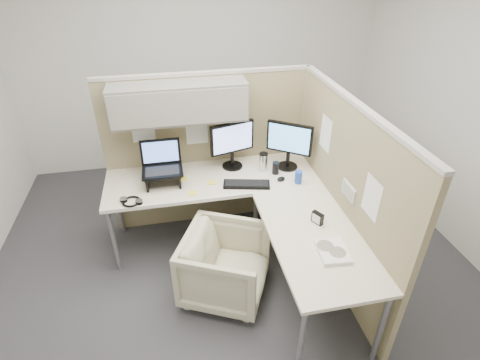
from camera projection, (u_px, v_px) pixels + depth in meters
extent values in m
plane|color=#2F2E33|center=(235.00, 272.00, 3.50)|extent=(4.50, 4.50, 0.00)
cube|color=#948761|center=(208.00, 153.00, 3.80)|extent=(2.00, 0.05, 1.60)
cube|color=#A8A399|center=(204.00, 73.00, 3.37)|extent=(2.00, 0.06, 0.03)
cube|color=slate|center=(179.00, 101.00, 3.30)|extent=(1.20, 0.34, 0.34)
cube|color=gray|center=(180.00, 109.00, 3.16)|extent=(1.18, 0.01, 0.30)
plane|color=white|center=(143.00, 127.00, 3.49)|extent=(0.26, 0.00, 0.26)
plane|color=white|center=(197.00, 130.00, 3.61)|extent=(0.26, 0.00, 0.26)
cube|color=#948761|center=(341.00, 197.00, 3.14)|extent=(0.05, 2.00, 1.60)
cube|color=#A8A399|center=(358.00, 104.00, 2.71)|extent=(0.06, 2.00, 0.03)
cube|color=#A8A399|center=(301.00, 144.00, 3.97)|extent=(0.06, 0.06, 1.60)
cube|color=silver|center=(349.00, 191.00, 2.93)|extent=(0.02, 0.20, 0.12)
cube|color=gray|center=(348.00, 191.00, 2.92)|extent=(0.00, 0.16, 0.09)
plane|color=white|center=(326.00, 134.00, 3.26)|extent=(0.00, 0.26, 0.26)
plane|color=white|center=(372.00, 198.00, 2.60)|extent=(0.00, 0.26, 0.26)
cube|color=beige|center=(213.00, 178.00, 3.55)|extent=(2.00, 0.68, 0.03)
cube|color=beige|center=(315.00, 237.00, 2.83)|extent=(0.68, 1.30, 0.03)
cube|color=white|center=(219.00, 198.00, 3.27)|extent=(2.00, 0.02, 0.03)
cylinder|color=gray|center=(114.00, 241.00, 3.34)|extent=(0.04, 0.04, 0.70)
cylinder|color=gray|center=(119.00, 204.00, 3.82)|extent=(0.04, 0.04, 0.70)
cylinder|color=gray|center=(301.00, 343.00, 2.48)|extent=(0.04, 0.04, 0.70)
cylinder|color=gray|center=(381.00, 328.00, 2.58)|extent=(0.04, 0.04, 0.70)
cylinder|color=gray|center=(255.00, 223.00, 3.56)|extent=(0.04, 0.04, 0.70)
imported|color=beige|center=(226.00, 263.00, 3.13)|extent=(0.84, 0.86, 0.68)
cylinder|color=black|center=(232.00, 166.00, 3.70)|extent=(0.20, 0.20, 0.02)
cylinder|color=black|center=(232.00, 159.00, 3.66)|extent=(0.04, 0.04, 0.15)
cube|color=black|center=(232.00, 138.00, 3.54)|extent=(0.43, 0.15, 0.30)
cube|color=#93B0FE|center=(233.00, 139.00, 3.52)|extent=(0.39, 0.11, 0.26)
cylinder|color=black|center=(287.00, 166.00, 3.69)|extent=(0.20, 0.20, 0.02)
cylinder|color=black|center=(288.00, 159.00, 3.65)|extent=(0.04, 0.04, 0.15)
cube|color=black|center=(289.00, 138.00, 3.53)|extent=(0.38, 0.28, 0.30)
cube|color=#55A9E8|center=(289.00, 139.00, 3.51)|extent=(0.33, 0.23, 0.26)
cube|color=black|center=(163.00, 173.00, 3.37)|extent=(0.32, 0.25, 0.02)
cube|color=black|center=(147.00, 180.00, 3.38)|extent=(0.02, 0.23, 0.13)
cube|color=black|center=(179.00, 176.00, 3.43)|extent=(0.02, 0.23, 0.13)
cube|color=black|center=(162.00, 171.00, 3.36)|extent=(0.36, 0.25, 0.02)
cube|color=black|center=(160.00, 151.00, 3.42)|extent=(0.36, 0.06, 0.23)
cube|color=#598CF2|center=(160.00, 152.00, 3.42)|extent=(0.32, 0.04, 0.19)
cube|color=black|center=(247.00, 184.00, 3.41)|extent=(0.44, 0.23, 0.02)
ellipsoid|color=black|center=(281.00, 179.00, 3.48)|extent=(0.10, 0.08, 0.03)
cylinder|color=silver|center=(263.00, 162.00, 3.61)|extent=(0.08, 0.08, 0.17)
cylinder|color=black|center=(264.00, 154.00, 3.56)|extent=(0.09, 0.09, 0.01)
cylinder|color=#1E3FA5|center=(298.00, 177.00, 3.42)|extent=(0.07, 0.07, 0.12)
cylinder|color=black|center=(276.00, 168.00, 3.56)|extent=(0.07, 0.07, 0.12)
cube|color=yellow|center=(193.00, 193.00, 3.31)|extent=(0.08, 0.08, 0.01)
cube|color=yellow|center=(183.00, 179.00, 3.51)|extent=(0.09, 0.09, 0.01)
cube|color=yellow|center=(212.00, 182.00, 3.46)|extent=(0.09, 0.09, 0.01)
torus|color=black|center=(131.00, 201.00, 3.18)|extent=(0.21, 0.21, 0.02)
cylinder|color=black|center=(124.00, 200.00, 3.19)|extent=(0.06, 0.06, 0.03)
cylinder|color=black|center=(139.00, 202.00, 3.17)|extent=(0.06, 0.06, 0.03)
cube|color=white|center=(333.00, 251.00, 2.66)|extent=(0.23, 0.28, 0.03)
cylinder|color=silver|center=(337.00, 252.00, 2.63)|extent=(0.12, 0.12, 0.00)
cylinder|color=silver|center=(325.00, 245.00, 2.68)|extent=(0.12, 0.12, 0.00)
cube|color=black|center=(318.00, 218.00, 2.93)|extent=(0.08, 0.10, 0.10)
cube|color=white|center=(316.00, 219.00, 2.92)|extent=(0.04, 0.07, 0.08)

